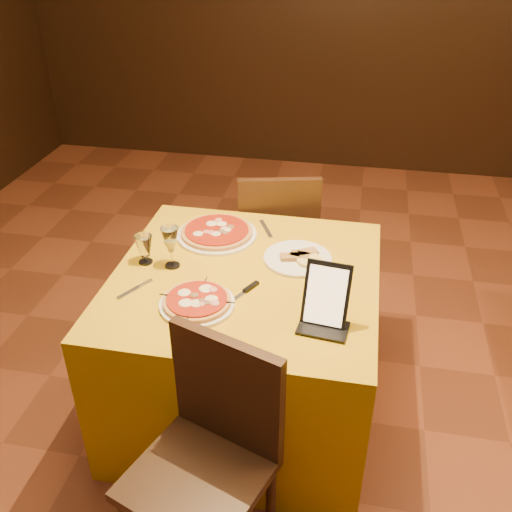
% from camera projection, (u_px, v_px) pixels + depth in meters
% --- Properties ---
extents(floor, '(6.00, 7.00, 0.01)m').
position_uv_depth(floor, '(336.00, 500.00, 2.33)').
color(floor, '#5E2D19').
rests_on(floor, ground).
extents(wall_back, '(6.00, 0.01, 2.80)m').
position_uv_depth(wall_back, '(382.00, 2.00, 4.50)').
color(wall_back, black).
rests_on(wall_back, floor).
extents(main_table, '(1.10, 1.10, 0.75)m').
position_uv_depth(main_table, '(246.00, 344.00, 2.58)').
color(main_table, '#CB9B0D').
rests_on(main_table, floor).
extents(chair_main_near, '(0.46, 0.46, 0.91)m').
position_uv_depth(chair_main_near, '(197.00, 478.00, 1.88)').
color(chair_main_near, black).
rests_on(chair_main_near, floor).
extents(chair_main_far, '(0.52, 0.52, 0.91)m').
position_uv_depth(chair_main_far, '(275.00, 239.00, 3.21)').
color(chair_main_far, black).
rests_on(chair_main_far, floor).
extents(pizza_near, '(0.29, 0.29, 0.03)m').
position_uv_depth(pizza_near, '(197.00, 302.00, 2.19)').
color(pizza_near, white).
rests_on(pizza_near, main_table).
extents(pizza_far, '(0.37, 0.37, 0.03)m').
position_uv_depth(pizza_far, '(217.00, 233.00, 2.65)').
color(pizza_far, white).
rests_on(pizza_far, main_table).
extents(cutlet_dish, '(0.30, 0.30, 0.03)m').
position_uv_depth(cutlet_dish, '(298.00, 257.00, 2.47)').
color(cutlet_dish, white).
rests_on(cutlet_dish, main_table).
extents(wine_glass, '(0.10, 0.10, 0.19)m').
position_uv_depth(wine_glass, '(171.00, 247.00, 2.38)').
color(wine_glass, '#E3E783').
rests_on(wine_glass, main_table).
extents(water_glass, '(0.06, 0.06, 0.13)m').
position_uv_depth(water_glass, '(144.00, 249.00, 2.42)').
color(water_glass, white).
rests_on(water_glass, main_table).
extents(tablet, '(0.18, 0.12, 0.23)m').
position_uv_depth(tablet, '(326.00, 295.00, 2.05)').
color(tablet, black).
rests_on(tablet, main_table).
extents(knife, '(0.12, 0.20, 0.01)m').
position_uv_depth(knife, '(237.00, 298.00, 2.23)').
color(knife, silver).
rests_on(knife, main_table).
extents(fork_near, '(0.10, 0.16, 0.01)m').
position_uv_depth(fork_near, '(135.00, 289.00, 2.28)').
color(fork_near, '#A6A5AC').
rests_on(fork_near, main_table).
extents(fork_far, '(0.09, 0.17, 0.01)m').
position_uv_depth(fork_far, '(266.00, 229.00, 2.70)').
color(fork_far, '#AEAFB5').
rests_on(fork_far, main_table).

